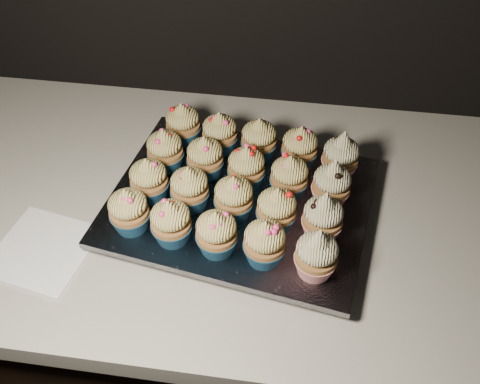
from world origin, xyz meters
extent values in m
cube|color=black|center=(0.00, 1.70, 0.43)|extent=(2.40, 0.60, 0.86)
cube|color=beige|center=(0.00, 1.70, 0.88)|extent=(2.44, 0.64, 0.04)
cube|color=white|center=(-0.20, 1.55, 0.90)|extent=(0.17, 0.17, 0.00)
cube|color=black|center=(0.10, 1.67, 0.91)|extent=(0.43, 0.35, 0.02)
cube|color=silver|center=(0.10, 1.67, 0.93)|extent=(0.47, 0.39, 0.01)
cone|color=navy|center=(-0.06, 1.59, 0.95)|extent=(0.06, 0.06, 0.03)
ellipsoid|color=#DEC770|center=(-0.06, 1.59, 0.99)|extent=(0.06, 0.06, 0.04)
cone|color=#DEC770|center=(-0.06, 1.59, 1.01)|extent=(0.03, 0.03, 0.02)
cone|color=navy|center=(0.01, 1.58, 0.95)|extent=(0.06, 0.06, 0.03)
ellipsoid|color=#DEC770|center=(0.01, 1.58, 0.99)|extent=(0.06, 0.06, 0.04)
cone|color=#DEC770|center=(0.01, 1.58, 1.01)|extent=(0.03, 0.03, 0.02)
cone|color=navy|center=(0.08, 1.57, 0.95)|extent=(0.06, 0.06, 0.03)
ellipsoid|color=#DEC770|center=(0.08, 1.57, 0.99)|extent=(0.06, 0.06, 0.04)
cone|color=#DEC770|center=(0.08, 1.57, 1.01)|extent=(0.03, 0.03, 0.02)
cone|color=navy|center=(0.15, 1.56, 0.95)|extent=(0.06, 0.06, 0.03)
ellipsoid|color=#DEC770|center=(0.15, 1.56, 0.99)|extent=(0.06, 0.06, 0.04)
cone|color=#DEC770|center=(0.15, 1.56, 1.01)|extent=(0.03, 0.03, 0.02)
cone|color=red|center=(0.23, 1.55, 0.95)|extent=(0.06, 0.06, 0.03)
ellipsoid|color=beige|center=(0.23, 1.55, 0.99)|extent=(0.06, 0.06, 0.04)
cone|color=beige|center=(0.23, 1.55, 1.02)|extent=(0.03, 0.03, 0.03)
cone|color=navy|center=(-0.05, 1.66, 0.95)|extent=(0.06, 0.06, 0.03)
ellipsoid|color=#DEC770|center=(-0.05, 1.66, 0.99)|extent=(0.06, 0.06, 0.04)
cone|color=#DEC770|center=(-0.05, 1.66, 1.01)|extent=(0.03, 0.03, 0.02)
cone|color=navy|center=(0.02, 1.65, 0.95)|extent=(0.06, 0.06, 0.03)
ellipsoid|color=#DEC770|center=(0.02, 1.65, 0.99)|extent=(0.06, 0.06, 0.04)
cone|color=#DEC770|center=(0.02, 1.65, 1.01)|extent=(0.03, 0.03, 0.02)
cone|color=navy|center=(0.10, 1.64, 0.95)|extent=(0.06, 0.06, 0.03)
ellipsoid|color=#DEC770|center=(0.10, 1.64, 0.99)|extent=(0.06, 0.06, 0.04)
cone|color=#DEC770|center=(0.10, 1.64, 1.01)|extent=(0.03, 0.03, 0.02)
cone|color=navy|center=(0.16, 1.62, 0.95)|extent=(0.06, 0.06, 0.03)
ellipsoid|color=#DEC770|center=(0.16, 1.62, 0.99)|extent=(0.06, 0.06, 0.04)
cone|color=#DEC770|center=(0.16, 1.62, 1.01)|extent=(0.03, 0.03, 0.02)
cone|color=red|center=(0.24, 1.62, 0.95)|extent=(0.06, 0.06, 0.03)
ellipsoid|color=beige|center=(0.24, 1.62, 0.99)|extent=(0.06, 0.06, 0.04)
cone|color=beige|center=(0.24, 1.62, 1.02)|extent=(0.03, 0.03, 0.03)
cone|color=navy|center=(-0.04, 1.73, 0.95)|extent=(0.06, 0.06, 0.03)
ellipsoid|color=#DEC770|center=(-0.04, 1.73, 0.99)|extent=(0.06, 0.06, 0.04)
cone|color=#DEC770|center=(-0.04, 1.73, 1.01)|extent=(0.03, 0.03, 0.02)
cone|color=navy|center=(0.03, 1.73, 0.95)|extent=(0.06, 0.06, 0.03)
ellipsoid|color=#DEC770|center=(0.03, 1.73, 0.99)|extent=(0.06, 0.06, 0.04)
cone|color=#DEC770|center=(0.03, 1.73, 1.01)|extent=(0.03, 0.03, 0.02)
cone|color=navy|center=(0.11, 1.71, 0.95)|extent=(0.06, 0.06, 0.03)
ellipsoid|color=#DEC770|center=(0.11, 1.71, 0.99)|extent=(0.06, 0.06, 0.04)
cone|color=#DEC770|center=(0.11, 1.71, 1.01)|extent=(0.03, 0.03, 0.02)
cone|color=navy|center=(0.18, 1.70, 0.95)|extent=(0.06, 0.06, 0.03)
ellipsoid|color=#DEC770|center=(0.18, 1.70, 0.99)|extent=(0.06, 0.06, 0.04)
cone|color=#DEC770|center=(0.18, 1.70, 1.01)|extent=(0.03, 0.03, 0.02)
cone|color=red|center=(0.25, 1.69, 0.95)|extent=(0.06, 0.06, 0.03)
ellipsoid|color=beige|center=(0.25, 1.69, 0.99)|extent=(0.06, 0.06, 0.04)
cone|color=beige|center=(0.25, 1.69, 1.02)|extent=(0.03, 0.03, 0.03)
cone|color=navy|center=(-0.02, 1.81, 0.95)|extent=(0.06, 0.06, 0.03)
ellipsoid|color=#DEC770|center=(-0.02, 1.81, 0.99)|extent=(0.06, 0.06, 0.04)
cone|color=#DEC770|center=(-0.02, 1.81, 1.01)|extent=(0.03, 0.03, 0.02)
cone|color=navy|center=(0.05, 1.79, 0.95)|extent=(0.06, 0.06, 0.03)
ellipsoid|color=#DEC770|center=(0.05, 1.79, 0.99)|extent=(0.06, 0.06, 0.04)
cone|color=#DEC770|center=(0.05, 1.79, 1.01)|extent=(0.03, 0.03, 0.02)
cone|color=navy|center=(0.12, 1.78, 0.95)|extent=(0.06, 0.06, 0.03)
ellipsoid|color=#DEC770|center=(0.12, 1.78, 0.99)|extent=(0.06, 0.06, 0.04)
cone|color=#DEC770|center=(0.12, 1.78, 1.01)|extent=(0.03, 0.03, 0.02)
cone|color=navy|center=(0.19, 1.77, 0.95)|extent=(0.06, 0.06, 0.03)
ellipsoid|color=#DEC770|center=(0.19, 1.77, 0.99)|extent=(0.06, 0.06, 0.04)
cone|color=#DEC770|center=(0.19, 1.77, 1.01)|extent=(0.03, 0.03, 0.02)
cone|color=red|center=(0.26, 1.76, 0.95)|extent=(0.06, 0.06, 0.03)
ellipsoid|color=beige|center=(0.26, 1.76, 0.99)|extent=(0.06, 0.06, 0.04)
cone|color=beige|center=(0.26, 1.76, 1.02)|extent=(0.03, 0.03, 0.03)
camera|label=1|loc=(0.18, 1.07, 1.58)|focal=40.00mm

